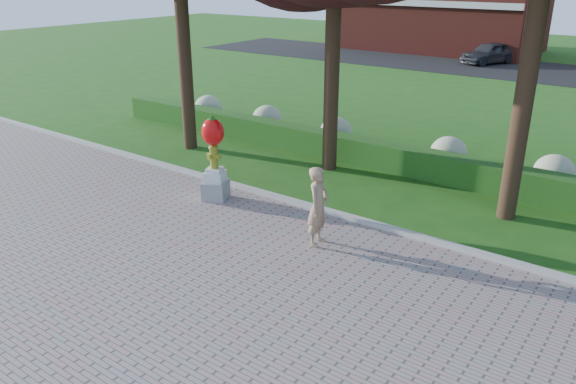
% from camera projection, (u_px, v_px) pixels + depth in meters
% --- Properties ---
extents(ground, '(100.00, 100.00, 0.00)m').
position_uv_depth(ground, '(257.00, 263.00, 11.76)').
color(ground, '#1F5214').
rests_on(ground, ground).
extents(walkway, '(40.00, 14.00, 0.04)m').
position_uv_depth(walkway, '(95.00, 364.00, 8.75)').
color(walkway, gray).
rests_on(walkway, ground).
extents(curb, '(40.00, 0.18, 0.15)m').
position_uv_depth(curb, '(333.00, 213.00, 13.98)').
color(curb, '#ADADA5').
rests_on(curb, ground).
extents(lawn_hedge, '(24.00, 0.70, 0.80)m').
position_uv_depth(lawn_hedge, '(404.00, 160.00, 16.86)').
color(lawn_hedge, '#184714').
rests_on(lawn_hedge, ground).
extents(hydrangea_row, '(20.10, 1.10, 0.99)m').
position_uv_depth(hydrangea_row, '(435.00, 150.00, 17.24)').
color(hydrangea_row, '#A5AD84').
rests_on(hydrangea_row, ground).
extents(street, '(50.00, 8.00, 0.02)m').
position_uv_depth(street, '(559.00, 74.00, 32.74)').
color(street, black).
rests_on(street, ground).
extents(building_left, '(14.00, 8.00, 7.00)m').
position_uv_depth(building_left, '(441.00, 1.00, 41.42)').
color(building_left, maroon).
rests_on(building_left, ground).
extents(hydrant_sculpture, '(0.80, 0.80, 2.25)m').
position_uv_depth(hydrant_sculpture, '(214.00, 156.00, 14.51)').
color(hydrant_sculpture, gray).
rests_on(hydrant_sculpture, walkway).
extents(woman, '(0.54, 0.72, 1.80)m').
position_uv_depth(woman, '(318.00, 206.00, 12.19)').
color(woman, '#A3805D').
rests_on(woman, walkway).
extents(parked_car, '(3.12, 4.28, 1.35)m').
position_uv_depth(parked_car, '(489.00, 53.00, 35.90)').
color(parked_car, '#393C40').
rests_on(parked_car, street).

